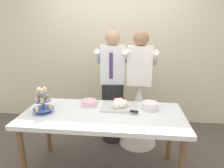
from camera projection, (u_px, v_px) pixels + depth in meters
rear_wall at (115, 42)px, 3.43m from camera, size 5.20×0.10×2.90m
dessert_table at (103, 119)px, 2.22m from camera, size 1.80×0.80×0.78m
cupcake_stand at (43, 101)px, 2.19m from camera, size 0.23×0.23×0.31m
main_cake_tray at (120, 105)px, 2.33m from camera, size 0.43×0.34×0.13m
plate_stack at (150, 106)px, 2.29m from camera, size 0.19×0.19×0.09m
round_cake at (89, 103)px, 2.41m from camera, size 0.24×0.24×0.07m
person_groom at (113, 94)px, 2.91m from camera, size 0.51×0.53×1.66m
person_bride at (138, 107)px, 2.87m from camera, size 0.56×0.56×1.66m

